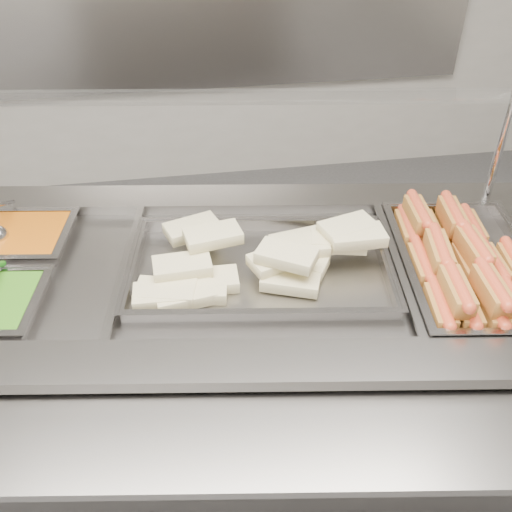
{
  "coord_description": "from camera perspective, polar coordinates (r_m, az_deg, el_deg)",
  "views": [
    {
      "loc": [
        -0.27,
        -0.85,
        1.83
      ],
      "look_at": [
        -0.08,
        0.35,
        0.92
      ],
      "focal_mm": 40.0,
      "sensor_mm": 36.0,
      "label": 1
    }
  ],
  "objects": [
    {
      "name": "steam_counter",
      "position": [
        1.84,
        -1.59,
        -11.88
      ],
      "size": [
        1.98,
        1.09,
        0.9
      ],
      "color": "slate",
      "rests_on": "ground"
    },
    {
      "name": "tray_rail",
      "position": [
        1.2,
        -2.13,
        -17.61
      ],
      "size": [
        1.82,
        0.62,
        0.05
      ],
      "color": "gray",
      "rests_on": "steam_counter"
    },
    {
      "name": "sneeze_guard",
      "position": [
        1.54,
        -2.05,
        15.24
      ],
      "size": [
        1.67,
        0.52,
        0.44
      ],
      "color": "silver",
      "rests_on": "steam_counter"
    },
    {
      "name": "pan_hotdogs",
      "position": [
        1.66,
        20.25,
        -1.59
      ],
      "size": [
        0.42,
        0.59,
        0.1
      ],
      "color": "gray",
      "rests_on": "steam_counter"
    },
    {
      "name": "pan_wraps",
      "position": [
        1.54,
        0.37,
        -1.45
      ],
      "size": [
        0.73,
        0.49,
        0.07
      ],
      "color": "gray",
      "rests_on": "steam_counter"
    },
    {
      "name": "pan_beans",
      "position": [
        1.8,
        -22.79,
        1.0
      ],
      "size": [
        0.33,
        0.28,
        0.1
      ],
      "color": "gray",
      "rests_on": "steam_counter"
    },
    {
      "name": "hotdogs_in_buns",
      "position": [
        1.62,
        19.99,
        -0.52
      ],
      "size": [
        0.35,
        0.55,
        0.12
      ],
      "color": "brown",
      "rests_on": "pan_hotdogs"
    },
    {
      "name": "tortilla_wraps",
      "position": [
        1.51,
        0.43,
        -0.28
      ],
      "size": [
        0.68,
        0.36,
        0.1
      ],
      "color": "#C9BB86",
      "rests_on": "pan_wraps"
    }
  ]
}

